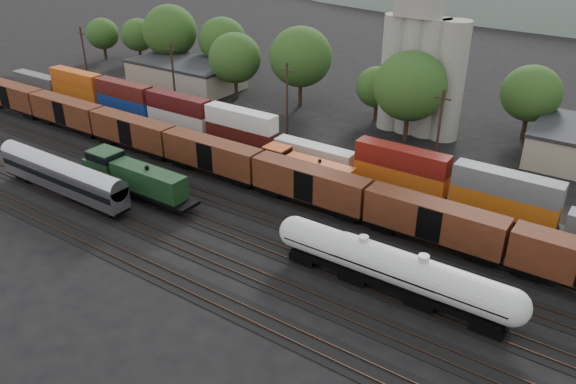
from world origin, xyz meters
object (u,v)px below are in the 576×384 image
Objects in this scene: tank_car_a at (362,257)px; grain_silo at (422,63)px; green_locomotive at (131,176)px; passenger_coach at (62,175)px; orange_locomotive at (302,167)px.

grain_silo reaches higher than tank_car_a.
green_locomotive is 46.49m from grain_silo.
grain_silo is at bearing 63.80° from green_locomotive.
tank_car_a is 0.86× the size of passenger_coach.
orange_locomotive is at bearing 41.96° from passenger_coach.
grain_silo is (-12.01, 41.00, 8.39)m from tank_car_a.
orange_locomotive is (15.51, 15.00, -0.44)m from green_locomotive.
green_locomotive is 0.84× the size of passenger_coach.
passenger_coach is 1.36× the size of orange_locomotive.
grain_silo is at bearing 106.33° from tank_car_a.
green_locomotive is 0.62× the size of grain_silo.
passenger_coach is 0.74× the size of grain_silo.
grain_silo reaches higher than green_locomotive.
green_locomotive is 8.40m from passenger_coach.
grain_silo is at bearing 59.67° from passenger_coach.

